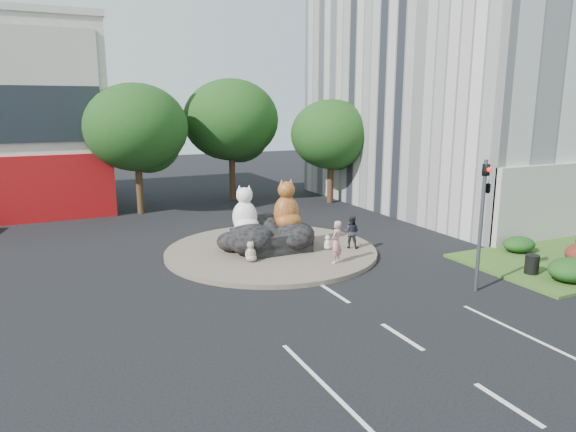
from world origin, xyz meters
name	(u,v)px	position (x,y,z in m)	size (l,w,h in m)	color
ground	(402,337)	(0.00, 0.00, 0.00)	(120.00, 120.00, 0.00)	black
roundabout_island	(271,251)	(0.00, 10.00, 0.10)	(10.00, 10.00, 0.20)	brown
rock_plinth	(271,240)	(0.00, 10.00, 0.65)	(3.20, 2.60, 0.90)	black
grass_verge	(574,259)	(12.00, 3.00, 0.06)	(10.00, 6.00, 0.12)	#2A4F1A
tree_left	(137,132)	(-3.93, 22.06, 5.25)	(6.46, 6.46, 8.27)	#382314
tree_mid	(232,124)	(3.07, 24.06, 5.56)	(6.84, 6.84, 8.76)	#382314
tree_right	(331,138)	(9.07, 20.06, 4.63)	(5.70, 5.70, 7.30)	#382314
hedge_near_green	(572,270)	(9.00, 1.00, 0.57)	(2.00, 1.60, 0.90)	#123B12
hedge_back_green	(519,244)	(10.50, 4.80, 0.48)	(1.60, 1.28, 0.72)	#123B12
traffic_light	(485,197)	(5.10, 2.00, 3.62)	(0.44, 1.24, 5.00)	#595B60
street_lamp	(508,150)	(12.82, 8.00, 4.55)	(2.34, 0.22, 8.06)	#595B60
cat_white	(245,209)	(-1.19, 10.29, 2.21)	(1.33, 1.15, 2.22)	white
cat_tabby	(286,204)	(0.84, 10.07, 2.30)	(1.44, 1.25, 2.41)	#AE7224
kitten_calico	(251,251)	(-1.59, 8.59, 0.67)	(0.57, 0.49, 0.94)	silver
kitten_white	(327,242)	(2.39, 8.79, 0.56)	(0.43, 0.38, 0.72)	beige
pedestrian_pink	(336,242)	(1.69, 6.82, 1.13)	(0.68, 0.45, 1.86)	#CE8588
pedestrian_dark	(351,232)	(3.56, 8.55, 0.99)	(0.76, 0.59, 1.57)	#21222A
litter_bin	(532,264)	(8.35, 2.30, 0.51)	(0.56, 0.56, 0.78)	black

